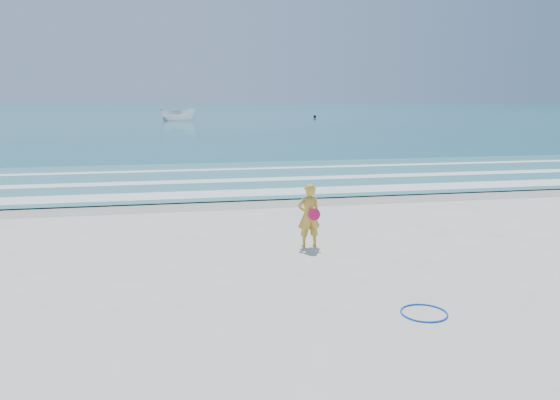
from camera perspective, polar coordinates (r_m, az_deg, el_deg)
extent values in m
plane|color=silver|center=(9.15, 3.36, -10.95)|extent=(400.00, 400.00, 0.00)
cube|color=#B2A893|center=(17.68, -3.90, -0.18)|extent=(400.00, 2.40, 0.00)
cube|color=#19727F|center=(113.28, -10.12, 9.09)|extent=(400.00, 190.00, 0.04)
cube|color=#59B7AD|center=(22.57, -5.51, 2.34)|extent=(400.00, 10.00, 0.01)
cube|color=white|center=(18.94, -4.40, 0.72)|extent=(400.00, 1.40, 0.01)
cube|color=white|center=(21.78, -5.30, 2.05)|extent=(400.00, 0.90, 0.01)
cube|color=white|center=(25.03, -6.07, 3.20)|extent=(400.00, 0.60, 0.01)
torus|color=blue|center=(9.10, 14.81, -11.34)|extent=(0.98, 0.98, 0.03)
imported|color=white|center=(72.19, -10.53, 8.83)|extent=(4.71, 1.89, 1.80)
sphere|color=black|center=(80.47, 3.66, 8.70)|extent=(0.43, 0.43, 0.43)
imported|color=gold|center=(12.32, 3.02, -1.64)|extent=(0.56, 0.39, 1.45)
cylinder|color=#E51457|center=(12.16, 3.60, -1.52)|extent=(0.27, 0.08, 0.27)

